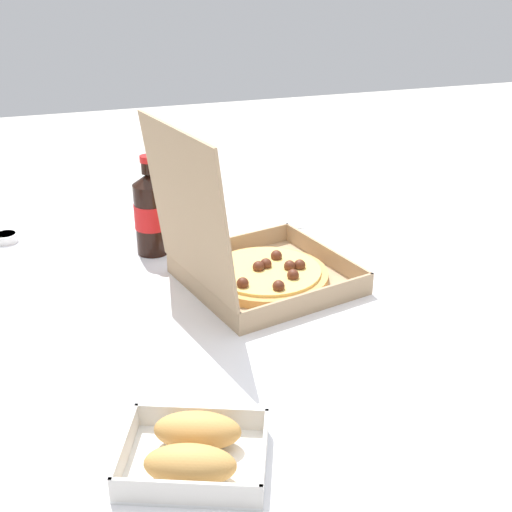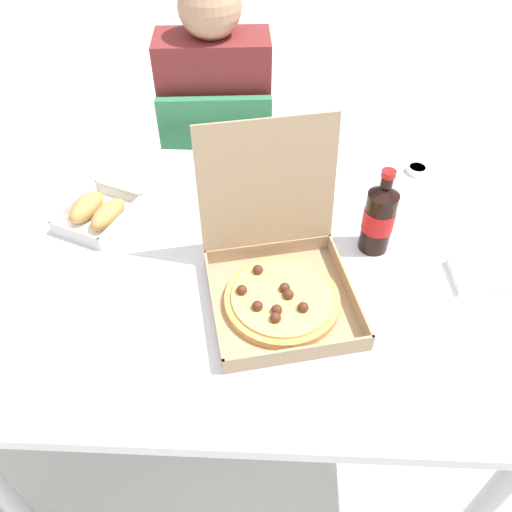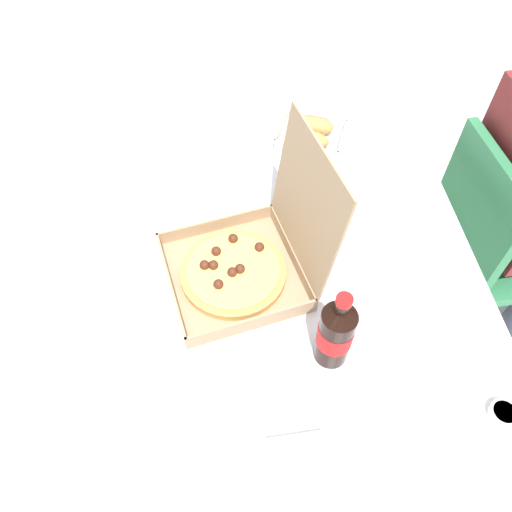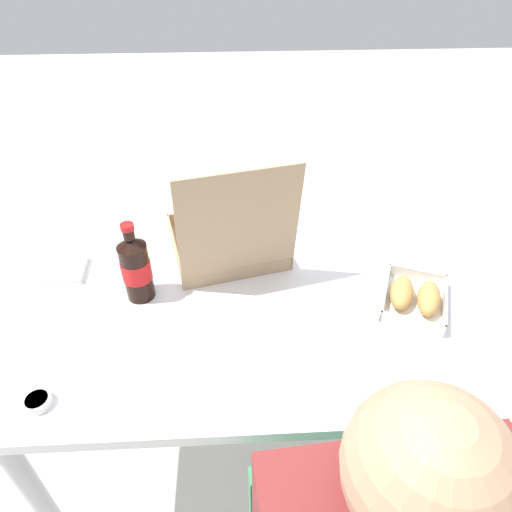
{
  "view_description": "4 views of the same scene",
  "coord_description": "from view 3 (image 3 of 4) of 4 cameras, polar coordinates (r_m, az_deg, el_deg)",
  "views": [
    {
      "loc": [
        -1.06,
        0.27,
        1.35
      ],
      "look_at": [
        0.1,
        -0.11,
        0.78
      ],
      "focal_mm": 47.22,
      "sensor_mm": 36.0,
      "label": 1
    },
    {
      "loc": [
        0.07,
        -0.84,
        1.57
      ],
      "look_at": [
        0.03,
        -0.04,
        0.78
      ],
      "focal_mm": 35.28,
      "sensor_mm": 36.0,
      "label": 2
    },
    {
      "loc": [
        0.76,
        -0.14,
        1.69
      ],
      "look_at": [
        0.06,
        -0.08,
        0.75
      ],
      "focal_mm": 34.29,
      "sensor_mm": 36.0,
      "label": 3
    },
    {
      "loc": [
        0.06,
        0.93,
        1.54
      ],
      "look_at": [
        0.01,
        -0.04,
        0.75
      ],
      "focal_mm": 31.75,
      "sensor_mm": 36.0,
      "label": 4
    }
  ],
  "objects": [
    {
      "name": "ground_plane",
      "position": [
        1.86,
        2.18,
        -12.25
      ],
      "size": [
        10.0,
        10.0,
        0.0
      ],
      "primitive_type": "plane",
      "color": "beige"
    },
    {
      "name": "dining_table",
      "position": [
        1.3,
        3.06,
        -0.26
      ],
      "size": [
        1.31,
        0.93,
        0.72
      ],
      "color": "white",
      "rests_on": "ground_plane"
    },
    {
      "name": "chair",
      "position": [
        1.73,
        26.01,
        1.71
      ],
      "size": [
        0.43,
        0.43,
        0.83
      ],
      "color": "#338451",
      "rests_on": "ground_plane"
    },
    {
      "name": "pizza_box_open",
      "position": [
        1.14,
        -1.2,
        -0.51
      ],
      "size": [
        0.38,
        0.41,
        0.35
      ],
      "color": "tan",
      "rests_on": "dining_table"
    },
    {
      "name": "bread_side_box",
      "position": [
        1.51,
        6.44,
        13.98
      ],
      "size": [
        0.21,
        0.23,
        0.06
      ],
      "color": "white",
      "rests_on": "dining_table"
    },
    {
      "name": "cola_bottle",
      "position": [
        1.0,
        9.26,
        -8.83
      ],
      "size": [
        0.07,
        0.07,
        0.22
      ],
      "color": "black",
      "rests_on": "dining_table"
    },
    {
      "name": "paper_menu",
      "position": [
        1.02,
        -8.35,
        -19.35
      ],
      "size": [
        0.22,
        0.17,
        0.0
      ],
      "primitive_type": "cube",
      "rotation": [
        0.0,
        0.0,
        -0.1
      ],
      "color": "white",
      "rests_on": "dining_table"
    },
    {
      "name": "napkin_pile",
      "position": [
        0.99,
        5.15,
        -23.18
      ],
      "size": [
        0.12,
        0.12,
        0.02
      ],
      "primitive_type": "cube",
      "rotation": [
        0.0,
        0.0,
        0.05
      ],
      "color": "white",
      "rests_on": "dining_table"
    },
    {
      "name": "dipping_sauce_cup",
      "position": [
        1.12,
        26.91,
        -16.03
      ],
      "size": [
        0.06,
        0.06,
        0.02
      ],
      "color": "white",
      "rests_on": "dining_table"
    }
  ]
}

